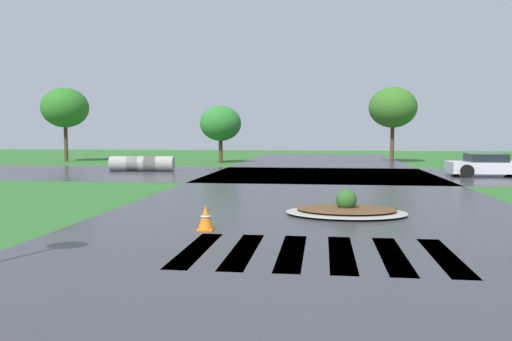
# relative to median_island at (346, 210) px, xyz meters

# --- Properties ---
(asphalt_roadway) EXTENTS (11.63, 80.00, 0.01)m
(asphalt_roadway) POSITION_rel_median_island_xyz_m (-0.73, -0.49, -0.12)
(asphalt_roadway) COLOR #35353A
(asphalt_roadway) RESTS_ON ground
(asphalt_cross_road) EXTENTS (90.00, 10.47, 0.01)m
(asphalt_cross_road) POSITION_rel_median_island_xyz_m (-0.73, 13.20, -0.12)
(asphalt_cross_road) COLOR #35353A
(asphalt_cross_road) RESTS_ON ground
(crosswalk_stripes) EXTENTS (4.95, 3.03, 0.01)m
(crosswalk_stripes) POSITION_rel_median_island_xyz_m (-0.73, -4.59, -0.12)
(crosswalk_stripes) COLOR white
(crosswalk_stripes) RESTS_ON ground
(median_island) EXTENTS (3.23, 2.39, 0.68)m
(median_island) POSITION_rel_median_island_xyz_m (0.00, 0.00, 0.00)
(median_island) COLOR #9E9B93
(median_island) RESTS_ON ground
(car_blue_compact) EXTENTS (3.97, 2.23, 1.13)m
(car_blue_compact) POSITION_rel_median_island_xyz_m (7.58, 13.27, 0.42)
(car_blue_compact) COLOR silver
(car_blue_compact) RESTS_ON ground
(drainage_pipe_stack) EXTENTS (3.65, 1.20, 0.85)m
(drainage_pipe_stack) POSITION_rel_median_island_xyz_m (-10.78, 14.43, 0.30)
(drainage_pipe_stack) COLOR #9E9B93
(drainage_pipe_stack) RESTS_ON ground
(traffic_cone) EXTENTS (0.37, 0.37, 0.57)m
(traffic_cone) POSITION_rel_median_island_xyz_m (-3.24, -2.66, 0.15)
(traffic_cone) COLOR orange
(traffic_cone) RESTS_ON ground
(background_treeline) EXTENTS (39.57, 5.22, 6.15)m
(background_treeline) POSITION_rel_median_island_xyz_m (3.48, 24.06, 3.81)
(background_treeline) COLOR #4C3823
(background_treeline) RESTS_ON ground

